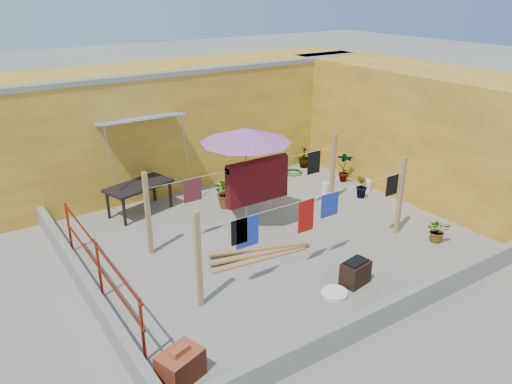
% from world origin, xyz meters
% --- Properties ---
extents(ground, '(80.00, 80.00, 0.00)m').
position_xyz_m(ground, '(0.00, 0.00, 0.00)').
color(ground, '#9E998E').
rests_on(ground, ground).
extents(wall_back, '(11.00, 3.27, 3.21)m').
position_xyz_m(wall_back, '(0.50, 4.69, 1.61)').
color(wall_back, gold).
rests_on(wall_back, ground).
extents(wall_right, '(2.40, 9.00, 3.20)m').
position_xyz_m(wall_right, '(5.20, 0.00, 1.60)').
color(wall_right, gold).
rests_on(wall_right, ground).
extents(parapet_front, '(8.30, 0.16, 0.44)m').
position_xyz_m(parapet_front, '(0.00, -3.58, 0.22)').
color(parapet_front, gray).
rests_on(parapet_front, ground).
extents(parapet_left, '(0.16, 7.30, 0.44)m').
position_xyz_m(parapet_left, '(-4.08, 0.00, 0.22)').
color(parapet_left, gray).
rests_on(parapet_left, ground).
extents(red_railing, '(0.05, 4.20, 1.10)m').
position_xyz_m(red_railing, '(-3.85, -0.20, 0.72)').
color(red_railing, maroon).
rests_on(red_railing, ground).
extents(clothesline_rig, '(5.09, 2.35, 1.80)m').
position_xyz_m(clothesline_rig, '(0.13, 0.54, 1.02)').
color(clothesline_rig, tan).
rests_on(clothesline_rig, ground).
extents(patio_umbrella, '(2.55, 2.55, 2.41)m').
position_xyz_m(patio_umbrella, '(-0.14, 0.79, 2.17)').
color(patio_umbrella, gray).
rests_on(patio_umbrella, ground).
extents(outdoor_table, '(1.75, 1.21, 0.75)m').
position_xyz_m(outdoor_table, '(-1.91, 2.84, 0.67)').
color(outdoor_table, black).
rests_on(outdoor_table, ground).
extents(brick_stack, '(0.72, 0.61, 0.53)m').
position_xyz_m(brick_stack, '(-3.56, -2.82, 0.23)').
color(brick_stack, '#B44129').
rests_on(brick_stack, ground).
extents(lumber_pile, '(2.27, 0.87, 0.14)m').
position_xyz_m(lumber_pile, '(-0.70, -0.58, 0.07)').
color(lumber_pile, tan).
rests_on(lumber_pile, ground).
extents(brazier, '(0.59, 0.44, 0.48)m').
position_xyz_m(brazier, '(0.23, -2.41, 0.24)').
color(brazier, black).
rests_on(brazier, ground).
extents(white_basin, '(0.49, 0.49, 0.09)m').
position_xyz_m(white_basin, '(-0.35, -2.49, 0.04)').
color(white_basin, white).
rests_on(white_basin, ground).
extents(water_jug_a, '(0.21, 0.21, 0.33)m').
position_xyz_m(water_jug_a, '(2.68, 1.25, 0.15)').
color(water_jug_a, white).
rests_on(water_jug_a, ground).
extents(water_jug_b, '(0.23, 0.23, 0.36)m').
position_xyz_m(water_jug_b, '(3.70, 0.74, 0.16)').
color(water_jug_b, white).
rests_on(water_jug_b, ground).
extents(green_hose, '(0.55, 0.55, 0.08)m').
position_xyz_m(green_hose, '(2.90, 2.94, 0.04)').
color(green_hose, '#19701A').
rests_on(green_hose, ground).
extents(plant_back_a, '(0.76, 0.67, 0.82)m').
position_xyz_m(plant_back_a, '(0.05, 1.96, 0.41)').
color(plant_back_a, '#1D5B1A').
rests_on(plant_back_a, ground).
extents(plant_back_b, '(0.45, 0.45, 0.67)m').
position_xyz_m(plant_back_b, '(3.53, 3.20, 0.34)').
color(plant_back_b, '#1D5B1A').
rests_on(plant_back_b, ground).
extents(plant_right_a, '(0.53, 0.56, 0.89)m').
position_xyz_m(plant_right_a, '(3.70, 1.62, 0.44)').
color(plant_right_a, '#1D5B1A').
rests_on(plant_right_a, ground).
extents(plant_right_b, '(0.40, 0.44, 0.65)m').
position_xyz_m(plant_right_b, '(3.26, 0.47, 0.33)').
color(plant_right_b, '#1D5B1A').
rests_on(plant_right_b, ground).
extents(plant_right_c, '(0.64, 0.63, 0.54)m').
position_xyz_m(plant_right_c, '(2.90, -2.19, 0.27)').
color(plant_right_c, '#1D5B1A').
rests_on(plant_right_c, ground).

